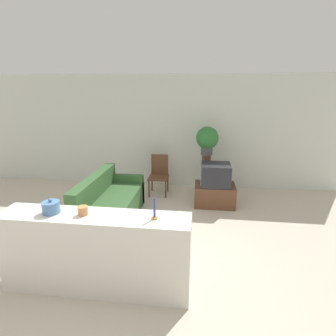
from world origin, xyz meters
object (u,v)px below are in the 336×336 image
(wooden_chair, at_px, (159,173))
(decorative_bowl, at_px, (51,207))
(couch, at_px, (110,205))
(television, at_px, (215,175))
(potted_plant, at_px, (207,139))

(wooden_chair, height_order, decorative_bowl, decorative_bowl)
(decorative_bowl, bearing_deg, wooden_chair, 76.78)
(couch, xyz_separation_m, decorative_bowl, (-0.06, -1.70, 0.73))
(couch, distance_m, television, 2.18)
(potted_plant, relative_size, decorative_bowl, 3.21)
(television, xyz_separation_m, wooden_chair, (-1.25, 0.52, -0.18))
(decorative_bowl, bearing_deg, couch, 88.03)
(television, height_order, decorative_bowl, decorative_bowl)
(television, relative_size, decorative_bowl, 3.06)
(wooden_chair, xyz_separation_m, potted_plant, (1.07, 0.05, 0.81))
(television, height_order, wooden_chair, wooden_chair)
(couch, distance_m, decorative_bowl, 1.85)
(wooden_chair, bearing_deg, potted_plant, 2.87)
(wooden_chair, bearing_deg, couch, -115.06)
(wooden_chair, relative_size, decorative_bowl, 4.60)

